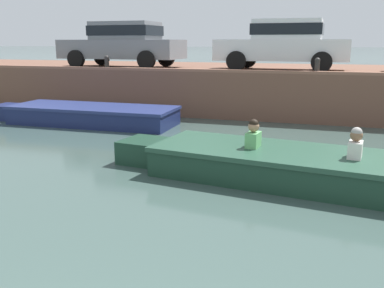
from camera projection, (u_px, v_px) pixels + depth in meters
The scene contains 9 objects.
ground_plane at pixel (241, 187), 6.84m from camera, with size 400.00×400.00×0.00m, color #384C47.
far_quay_wall at pixel (290, 88), 14.90m from camera, with size 60.00×6.00×1.40m, color brown.
far_wall_coping at pixel (283, 72), 12.06m from camera, with size 60.00×0.24×0.08m, color brown.
boat_moored_west_navy at pixel (86, 115), 12.10m from camera, with size 5.63×1.67×0.51m.
motorboat_passing at pixel (280, 165), 7.14m from camera, with size 5.79×2.25×1.00m.
car_leftmost_grey at pixel (123, 43), 14.92m from camera, with size 4.31×1.97×1.54m.
car_left_inner_white at pixel (284, 43), 13.31m from camera, with size 4.07×1.98×1.54m.
mooring_bollard_west at pixel (107, 62), 13.77m from camera, with size 0.15×0.15×0.44m.
mooring_bollard_mid at pixel (317, 65), 11.86m from camera, with size 0.15×0.15×0.44m.
Camera 1 is at (1.20, -0.57, 2.26)m, focal length 40.00 mm.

